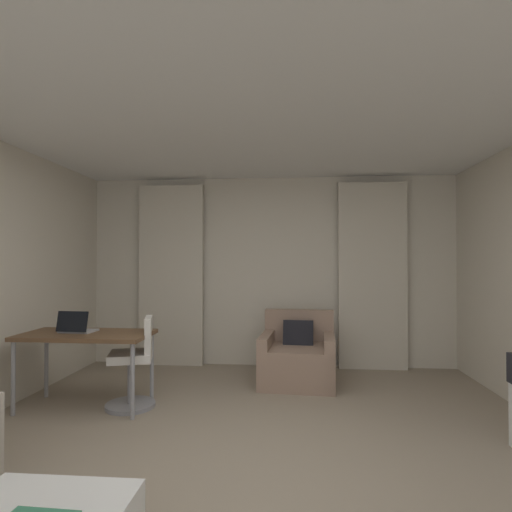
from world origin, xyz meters
The scene contains 9 objects.
ground_plane centered at (0.00, 0.00, 0.00)m, with size 12.00×12.00×0.00m, color gray.
wall_window centered at (0.00, 3.03, 1.30)m, with size 5.12×0.06×2.60m.
ceiling centered at (0.00, 0.00, 2.63)m, with size 5.12×6.12×0.06m, color white.
curtain_left_panel centered at (-1.38, 2.90, 1.25)m, with size 0.90×0.06×2.50m.
curtain_right_panel centered at (1.38, 2.90, 1.25)m, with size 0.90×0.06×2.50m.
armchair centered at (0.37, 2.20, 0.28)m, with size 0.91×0.90×0.83m.
desk centered at (-1.72, 1.20, 0.66)m, with size 1.24×0.63×0.73m.
desk_chair centered at (-1.25, 1.25, 0.39)m, with size 0.50×0.50×0.88m.
laptop centered at (-1.83, 1.21, 0.78)m, with size 0.34×0.27×0.22m.
Camera 1 is at (0.28, -2.72, 1.43)m, focal length 28.97 mm.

